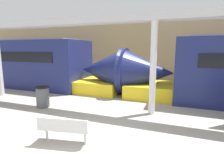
% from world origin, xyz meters
% --- Properties ---
extents(ground_plane, '(60.00, 60.00, 0.00)m').
position_xyz_m(ground_plane, '(0.00, 0.00, 0.00)').
color(ground_plane, '#A8A093').
extents(station_wall, '(56.00, 0.20, 5.00)m').
position_xyz_m(station_wall, '(0.00, 10.99, 2.50)').
color(station_wall, tan).
rests_on(station_wall, ground_plane).
extents(train_right, '(16.81, 2.93, 3.20)m').
position_xyz_m(train_right, '(-8.77, 6.03, 1.51)').
color(train_right, navy).
rests_on(train_right, ground_plane).
extents(bench_near, '(1.47, 0.69, 0.78)m').
position_xyz_m(bench_near, '(-0.42, 0.20, 0.48)').
color(bench_near, silver).
rests_on(bench_near, ground_plane).
extents(trash_bin, '(0.58, 0.58, 0.93)m').
position_xyz_m(trash_bin, '(-3.15, 2.50, 0.47)').
color(trash_bin, '#4C4F54').
rests_on(trash_bin, ground_plane).
extents(support_column_near, '(0.25, 0.25, 3.60)m').
position_xyz_m(support_column_near, '(1.52, 3.31, 1.80)').
color(support_column_near, silver).
rests_on(support_column_near, ground_plane).
extents(canopy_beam, '(28.00, 0.60, 0.28)m').
position_xyz_m(canopy_beam, '(1.52, 3.31, 3.74)').
color(canopy_beam, '#B7B7BC').
rests_on(canopy_beam, support_column_near).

